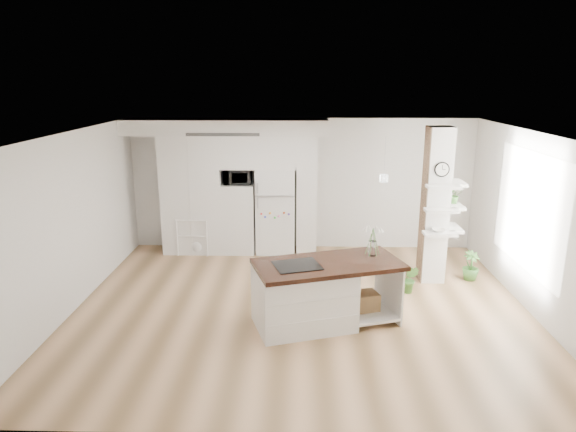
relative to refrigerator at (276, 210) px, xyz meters
The scene contains 14 objects.
floor 2.87m from the refrigerator, 78.93° to the right, with size 7.00×6.00×0.01m, color tan.
room 2.90m from the refrigerator, 78.93° to the right, with size 7.04×6.04×2.72m.
cabinet_wall 1.12m from the refrigerator, behind, with size 4.00×0.71×2.70m.
refrigerator is the anchor object (origin of this frame).
column 3.33m from the refrigerator, 28.14° to the right, with size 0.69×0.90×2.70m.
window 4.70m from the refrigerator, 30.76° to the right, with size 2.40×2.40×0.00m, color white.
pendant_light 3.59m from the refrigerator, 48.71° to the right, with size 0.12×0.12×0.10m, color white.
kitchen_island 3.37m from the refrigerator, 78.30° to the right, with size 2.28×1.57×1.51m.
bookshelf 1.74m from the refrigerator, behind, with size 0.64×0.38×0.75m.
floor_plant_a 3.20m from the refrigerator, 41.96° to the right, with size 0.27×0.22×0.49m, color #3F772F.
floor_plant_b 3.87m from the refrigerator, 22.72° to the right, with size 0.29×0.29×0.52m, color #3F772F.
microwave 1.02m from the refrigerator, behind, with size 0.54×0.37×0.30m, color #2D2D2D.
shelf_plant 3.51m from the refrigerator, 23.68° to the right, with size 0.27×0.23×0.30m, color #3F772F.
decor_bowl 3.34m from the refrigerator, 32.27° to the right, with size 0.22×0.22×0.05m, color white.
Camera 1 is at (-0.02, -7.40, 3.47)m, focal length 32.00 mm.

